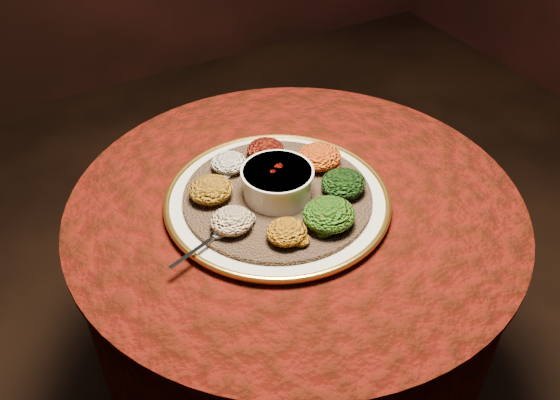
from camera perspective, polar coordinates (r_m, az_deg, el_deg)
table at (r=1.43m, az=1.32°, el=-5.69°), size 0.96×0.96×0.73m
platter at (r=1.29m, az=-0.24°, el=-0.03°), size 0.59×0.59×0.02m
injera at (r=1.29m, az=-0.24°, el=0.34°), size 0.49×0.49×0.01m
stew_bowl at (r=1.26m, az=-0.24°, el=1.77°), size 0.15×0.15×0.06m
spoon at (r=1.19m, az=-5.95°, el=-3.32°), size 0.14×0.06×0.01m
portion_ayib at (r=1.34m, az=-4.71°, el=3.42°), size 0.08×0.07×0.04m
portion_kitfo at (r=1.38m, az=-1.34°, el=4.64°), size 0.08×0.08×0.04m
portion_tikil at (r=1.35m, az=3.61°, el=3.97°), size 0.10×0.09×0.05m
portion_gomen at (r=1.28m, az=5.80°, el=1.53°), size 0.09×0.09×0.05m
portion_mixveg at (r=1.20m, az=4.49°, el=-1.33°), size 0.10×0.10×0.05m
portion_kik at (r=1.17m, az=0.60°, el=-2.93°), size 0.08×0.07×0.04m
portion_timatim at (r=1.19m, az=-4.41°, el=-1.90°), size 0.08×0.08×0.04m
portion_shiro at (r=1.27m, az=-6.34°, el=0.95°), size 0.09×0.09×0.04m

